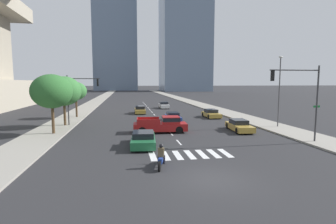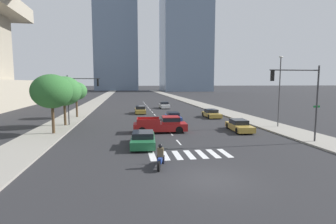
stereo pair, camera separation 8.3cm
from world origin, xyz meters
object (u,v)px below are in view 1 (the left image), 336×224
Objects in this scene: sedan_blue_1 at (173,117)px; sedan_gold_4 at (239,126)px; motorcycle_lead at (161,158)px; street_tree_second at (64,91)px; sedan_green_0 at (143,139)px; sedan_white_2 at (164,105)px; street_tree_third at (76,91)px; traffic_signal_near at (301,90)px; street_lamp_east at (279,86)px; sedan_gold_3 at (140,110)px; pickup_truck at (163,125)px; sedan_gold_5 at (211,114)px; traffic_signal_far at (80,91)px; street_tree_nearest at (52,91)px.

sedan_blue_1 is 0.99× the size of sedan_gold_4.
motorcycle_lead is 19.62m from street_tree_second.
sedan_white_2 reaches higher than sedan_green_0.
street_tree_third reaches higher than sedan_blue_1.
street_lamp_east is (2.78, 7.62, 0.19)m from traffic_signal_near.
sedan_gold_3 is 0.69× the size of traffic_signal_near.
sedan_white_2 reaches higher than sedan_gold_3.
sedan_gold_3 is 27.36m from traffic_signal_near.
pickup_truck is 8.18m from sedan_blue_1.
motorcycle_lead reaches higher than sedan_blue_1.
street_tree_third is (-19.73, 2.66, 3.37)m from sedan_gold_5.
traffic_signal_near is (2.50, -6.37, 3.99)m from sedan_gold_4.
street_lamp_east is 24.94m from street_tree_second.
sedan_gold_4 is 0.84× the size of street_tree_second.
motorcycle_lead is 0.45× the size of sedan_blue_1.
traffic_signal_far is 0.74× the size of street_lamp_east.
traffic_signal_far is at bearing -32.31° from traffic_signal_near.
traffic_signal_far is at bearing 34.92° from sedan_green_0.
motorcycle_lead is at bearing -8.27° from sedan_white_2.
sedan_gold_3 is (0.24, 28.65, 0.01)m from motorcycle_lead.
sedan_gold_3 is at bearing -32.10° from sedan_white_2.
sedan_gold_5 is 11.67m from street_lamp_east.
sedan_gold_4 is 20.45m from street_tree_second.
sedan_gold_4 is at bearing -19.66° from traffic_signal_far.
traffic_signal_near is at bearing 31.42° from sedan_blue_1.
sedan_gold_3 is at bearing 132.13° from street_lamp_east.
sedan_blue_1 is at bearing -4.12° from sedan_white_2.
street_tree_second is (0.00, 5.16, -0.14)m from street_tree_nearest.
motorcycle_lead is 19.87m from street_lamp_east.
sedan_gold_3 is at bearing 15.03° from motorcycle_lead.
pickup_truck is 11.35m from traffic_signal_far.
street_tree_nearest is (-14.77, -25.22, 3.72)m from sedan_white_2.
sedan_blue_1 is 6.89m from sedan_gold_5.
sedan_blue_1 is at bearing -140.54° from sedan_gold_4.
street_lamp_east is at bearing -110.01° from traffic_signal_near.
traffic_signal_far is (-17.96, -4.83, 3.59)m from sedan_gold_5.
traffic_signal_near is 25.00m from street_tree_second.
sedan_green_0 is at bearing -109.63° from pickup_truck.
motorcycle_lead is 0.37× the size of street_tree_nearest.
street_tree_third is (-24.47, 12.47, -0.82)m from street_lamp_east.
street_tree_nearest reaches higher than street_tree_second.
traffic_signal_near is (1.96, -17.43, 4.00)m from sedan_gold_5.
traffic_signal_far is 5.61m from street_tree_nearest.
pickup_truck is at bearing -32.54° from traffic_signal_near.
sedan_green_0 is at bearing -17.93° from sedan_blue_1.
street_lamp_east is at bearing -136.73° from sedan_gold_3.
traffic_signal_near is (10.74, -6.85, 3.75)m from pickup_truck.
street_tree_nearest is at bearing -30.16° from sedan_white_2.
street_tree_nearest is (-21.69, 7.27, -0.24)m from traffic_signal_near.
sedan_green_0 is 19.76m from sedan_gold_5.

